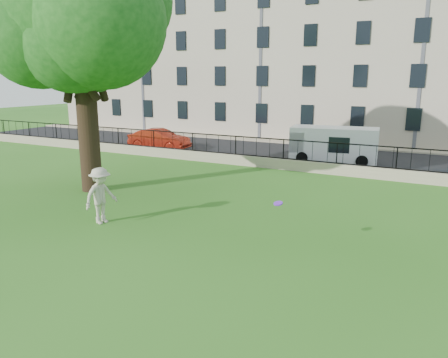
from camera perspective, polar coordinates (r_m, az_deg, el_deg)
The scene contains 11 objects.
ground at distance 14.76m, azimuth -8.69°, elevation -7.27°, with size 120.00×120.00×0.00m, color #2B6618.
retaining_wall at distance 24.99m, azimuth 7.72°, elevation 1.95°, with size 50.00×0.40×0.60m, color gray.
iron_railing at distance 24.84m, azimuth 7.78°, elevation 3.88°, with size 50.00×0.05×1.13m.
street at distance 29.44m, azimuth 10.85°, elevation 2.95°, with size 60.00×9.00×0.01m, color black.
sidewalk at distance 34.38m, azimuth 13.40°, elevation 4.37°, with size 60.00×1.40×0.12m, color gray.
building_row at distance 39.56m, azimuth 16.09°, elevation 15.30°, with size 56.40×10.40×13.80m.
tree at distance 20.85m, azimuth -18.43°, elevation 20.00°, with size 8.90×7.18×11.52m.
man at distance 16.08m, azimuth -15.80°, elevation -2.11°, with size 1.31×0.75×2.03m, color #BCB499.
frisbee at distance 12.92m, azimuth 7.08°, elevation -3.17°, with size 0.27×0.27×0.03m, color #6D23C9.
red_sedan at distance 31.85m, azimuth -8.45°, elevation 5.15°, with size 1.57×4.50×1.48m, color #A12413.
white_van at distance 27.52m, azimuth 14.14°, elevation 4.34°, with size 5.12×2.00×2.15m, color silver.
Camera 1 is at (8.30, -11.08, 5.12)m, focal length 35.00 mm.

